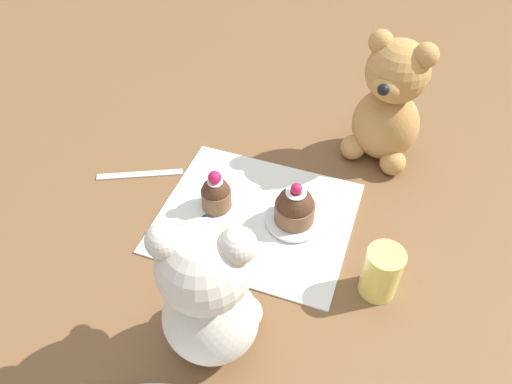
{
  "coord_description": "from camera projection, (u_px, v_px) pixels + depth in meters",
  "views": [
    {
      "loc": [
        -0.16,
        0.45,
        0.56
      ],
      "look_at": [
        0.0,
        0.0,
        0.06
      ],
      "focal_mm": 35.0,
      "sensor_mm": 36.0,
      "label": 1
    }
  ],
  "objects": [
    {
      "name": "teaspoon",
      "position": [
        140.0,
        174.0,
        0.8
      ],
      "size": [
        0.13,
        0.07,
        0.01
      ],
      "primitive_type": "cube",
      "rotation": [
        0.0,
        0.0,
        3.58
      ],
      "color": "silver",
      "rests_on": "ground_plane"
    },
    {
      "name": "juice_glass",
      "position": [
        381.0,
        273.0,
        0.63
      ],
      "size": [
        0.05,
        0.05,
        0.08
      ],
      "primitive_type": "cylinder",
      "color": "#EADB66",
      "rests_on": "ground_plane"
    },
    {
      "name": "teddy_bear_tan",
      "position": [
        389.0,
        104.0,
        0.76
      ],
      "size": [
        0.12,
        0.12,
        0.21
      ],
      "rotation": [
        0.0,
        0.0,
        2.92
      ],
      "color": "#B78447",
      "rests_on": "ground_plane"
    },
    {
      "name": "cupcake_near_tan_bear",
      "position": [
        295.0,
        207.0,
        0.71
      ],
      "size": [
        0.06,
        0.06,
        0.07
      ],
      "color": "brown",
      "rests_on": "saucer_plate"
    },
    {
      "name": "teddy_bear_cream",
      "position": [
        209.0,
        296.0,
        0.53
      ],
      "size": [
        0.13,
        0.12,
        0.22
      ],
      "rotation": [
        0.0,
        0.0,
        0.26
      ],
      "color": "beige",
      "rests_on": "ground_plane"
    },
    {
      "name": "knitted_placemat",
      "position": [
        256.0,
        217.0,
        0.74
      ],
      "size": [
        0.28,
        0.24,
        0.01
      ],
      "primitive_type": "cube",
      "color": "silver",
      "rests_on": "ground_plane"
    },
    {
      "name": "cupcake_near_cream_bear",
      "position": [
        215.0,
        195.0,
        0.73
      ],
      "size": [
        0.04,
        0.04,
        0.07
      ],
      "color": "brown",
      "rests_on": "knitted_placemat"
    },
    {
      "name": "saucer_plate",
      "position": [
        294.0,
        219.0,
        0.73
      ],
      "size": [
        0.08,
        0.08,
        0.01
      ],
      "primitive_type": "cylinder",
      "color": "silver",
      "rests_on": "knitted_placemat"
    },
    {
      "name": "ground_plane",
      "position": [
        256.0,
        218.0,
        0.74
      ],
      "size": [
        4.0,
        4.0,
        0.0
      ],
      "primitive_type": "plane",
      "color": "brown"
    }
  ]
}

